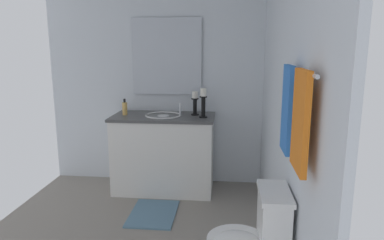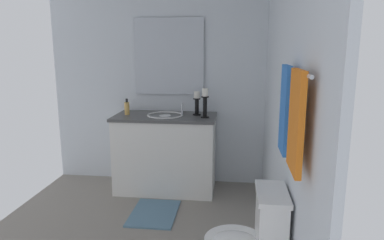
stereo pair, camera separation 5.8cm
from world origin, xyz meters
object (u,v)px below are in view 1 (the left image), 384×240
mirror (167,57)px  bath_mat (153,213)px  towel_bar (299,71)px  towel_near_vanity (287,109)px  towel_center (300,121)px  candle_holder_short (195,103)px  candle_holder_tall (203,102)px  sink_basin (163,119)px  vanity_cabinet (164,153)px  soap_bottle (125,108)px

mirror → bath_mat: (0.91, 0.00, -1.49)m
towel_bar → towel_near_vanity: towel_near_vanity is taller
towel_center → mirror: bearing=-155.9°
candle_holder_short → towel_bar: bearing=20.4°
towel_bar → candle_holder_short: bearing=-159.6°
candle_holder_tall → towel_bar: bearing=18.9°
sink_basin → candle_holder_tall: bearing=81.9°
bath_mat → vanity_cabinet: bearing=-180.0°
candle_holder_tall → bath_mat: 1.25m
sink_basin → bath_mat: 1.03m
towel_center → bath_mat: 2.18m
towel_bar → towel_center: (0.19, -0.02, -0.23)m
candle_holder_short → towel_near_vanity: towel_near_vanity is taller
candle_holder_short → towel_center: size_ratio=0.53×
towel_bar → towel_near_vanity: size_ratio=1.51×
candle_holder_tall → towel_bar: towel_bar is taller
candle_holder_short → bath_mat: (0.70, -0.35, -0.99)m
soap_bottle → bath_mat: (0.63, 0.43, -0.93)m
candle_holder_short → towel_bar: 2.13m
sink_basin → towel_center: 2.36m
candle_holder_tall → bath_mat: (0.56, -0.45, -1.02)m
towel_center → soap_bottle: bearing=-144.4°
candle_holder_tall → soap_bottle: (-0.06, -0.88, -0.09)m
vanity_cabinet → towel_center: 2.46m
soap_bottle → bath_mat: soap_bottle is taller
sink_basin → candle_holder_short: candle_holder_short is taller
vanity_cabinet → bath_mat: size_ratio=1.89×
towel_bar → bath_mat: (-1.25, -1.07, -1.48)m
sink_basin → towel_bar: towel_bar is taller
soap_bottle → bath_mat: bearing=34.6°
sink_basin → towel_near_vanity: bearing=32.0°
towel_near_vanity → soap_bottle: bearing=-138.6°
mirror → towel_near_vanity: bearing=28.2°
mirror → soap_bottle: (0.28, -0.43, -0.56)m
mirror → towel_near_vanity: mirror is taller
candle_holder_tall → towel_near_vanity: (1.62, 0.60, 0.22)m
candle_holder_short → mirror: bearing=-121.1°
bath_mat → soap_bottle: bearing=-145.4°
sink_basin → candle_holder_short: (-0.07, 0.34, 0.18)m
towel_near_vanity → towel_center: size_ratio=1.04×
vanity_cabinet → bath_mat: 0.76m
candle_holder_tall → soap_bottle: size_ratio=1.74×
vanity_cabinet → candle_holder_short: size_ratio=4.32×
mirror → towel_center: size_ratio=1.76×
mirror → towel_center: bearing=24.1°
vanity_cabinet → candle_holder_tall: candle_holder_tall is taller
vanity_cabinet → soap_bottle: 0.66m
towel_near_vanity → towel_center: same height
candle_holder_tall → towel_center: bearing=16.7°
soap_bottle → towel_center: (2.07, 1.48, 0.32)m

